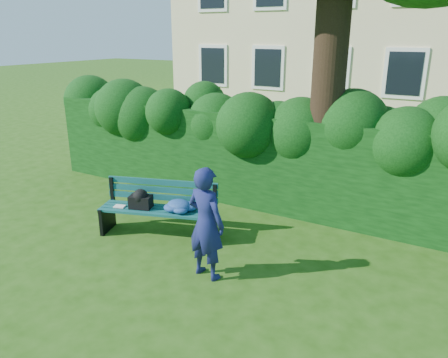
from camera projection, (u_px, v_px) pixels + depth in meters
The scene contains 4 objects.
ground at pixel (205, 245), 6.98m from camera, with size 80.00×80.00×0.00m, color #234C0E.
hedge at pixel (265, 159), 8.50m from camera, with size 10.00×1.00×1.80m.
park_bench at pixel (162, 207), 7.23m from camera, with size 2.00×1.14×0.89m.
man_reading at pixel (206, 223), 5.88m from camera, with size 0.58×0.38×1.59m, color navy.
Camera 1 is at (3.44, -5.27, 3.23)m, focal length 35.00 mm.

